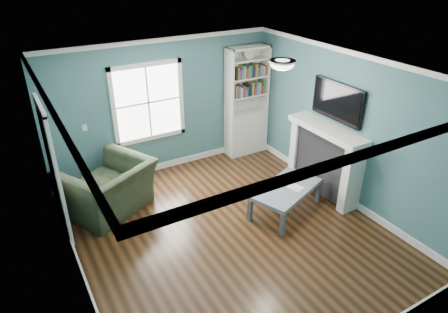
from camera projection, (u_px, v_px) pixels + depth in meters
floor at (230, 232)px, 6.32m from camera, size 5.00×5.00×0.00m
room_walls at (231, 142)px, 5.59m from camera, size 5.00×5.00×5.00m
trim at (231, 164)px, 5.75m from camera, size 4.50×5.00×2.60m
window at (148, 103)px, 7.43m from camera, size 1.40×0.06×1.50m
bookshelf at (246, 112)px, 8.45m from camera, size 0.90×0.35×2.31m
fireplace at (324, 161)px, 7.10m from camera, size 0.44×1.58×1.30m
tv at (337, 102)px, 6.66m from camera, size 0.06×1.10×0.65m
door at (53, 170)px, 5.91m from camera, size 0.12×0.98×2.17m
ceiling_fixture at (282, 64)px, 5.62m from camera, size 0.38×0.38×0.15m
light_switch at (85, 128)px, 7.01m from camera, size 0.08×0.01×0.12m
recliner at (107, 180)px, 6.60m from camera, size 1.59×1.39×1.17m
coffee_table at (286, 190)px, 6.67m from camera, size 1.43×1.10×0.46m
paper_sheet at (295, 187)px, 6.65m from camera, size 0.27×0.30×0.00m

